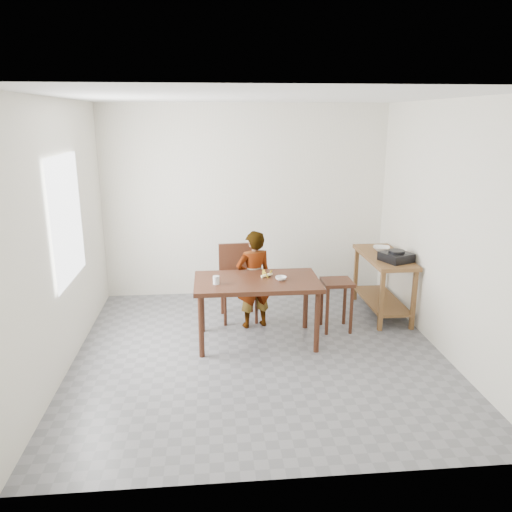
{
  "coord_description": "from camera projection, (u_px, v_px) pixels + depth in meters",
  "views": [
    {
      "loc": [
        -0.5,
        -4.99,
        2.52
      ],
      "look_at": [
        0.0,
        0.4,
        1.0
      ],
      "focal_mm": 35.0,
      "sensor_mm": 36.0,
      "label": 1
    }
  ],
  "objects": [
    {
      "name": "floor",
      "position": [
        259.0,
        354.0,
        5.51
      ],
      "size": [
        4.0,
        4.0,
        0.04
      ],
      "primitive_type": "cube",
      "color": "slate",
      "rests_on": "ground"
    },
    {
      "name": "ceiling",
      "position": [
        260.0,
        95.0,
        4.78
      ],
      "size": [
        4.0,
        4.0,
        0.04
      ],
      "primitive_type": "cube",
      "color": "white",
      "rests_on": "wall_back"
    },
    {
      "name": "wall_back",
      "position": [
        245.0,
        202.0,
        7.08
      ],
      "size": [
        4.0,
        0.04,
        2.7
      ],
      "primitive_type": "cube",
      "color": "white",
      "rests_on": "ground"
    },
    {
      "name": "wall_front",
      "position": [
        291.0,
        305.0,
        3.21
      ],
      "size": [
        4.0,
        0.04,
        2.7
      ],
      "primitive_type": "cube",
      "color": "white",
      "rests_on": "ground"
    },
    {
      "name": "wall_left",
      "position": [
        58.0,
        238.0,
        4.96
      ],
      "size": [
        0.04,
        4.0,
        2.7
      ],
      "primitive_type": "cube",
      "color": "white",
      "rests_on": "ground"
    },
    {
      "name": "wall_right",
      "position": [
        447.0,
        230.0,
        5.33
      ],
      "size": [
        0.04,
        4.0,
        2.7
      ],
      "primitive_type": "cube",
      "color": "white",
      "rests_on": "ground"
    },
    {
      "name": "window_pane",
      "position": [
        67.0,
        219.0,
        5.12
      ],
      "size": [
        0.02,
        1.1,
        1.3
      ],
      "primitive_type": "cube",
      "color": "white",
      "rests_on": "wall_left"
    },
    {
      "name": "dining_table",
      "position": [
        257.0,
        311.0,
        5.7
      ],
      "size": [
        1.4,
        0.8,
        0.75
      ],
      "primitive_type": null,
      "color": "#3E1E11",
      "rests_on": "floor"
    },
    {
      "name": "prep_counter",
      "position": [
        383.0,
        285.0,
        6.51
      ],
      "size": [
        0.5,
        1.2,
        0.8
      ],
      "primitive_type": null,
      "color": "brown",
      "rests_on": "floor"
    },
    {
      "name": "child",
      "position": [
        254.0,
        280.0,
        6.05
      ],
      "size": [
        0.5,
        0.4,
        1.21
      ],
      "primitive_type": "imported",
      "rotation": [
        0.0,
        0.0,
        3.41
      ],
      "color": "silver",
      "rests_on": "floor"
    },
    {
      "name": "dining_chair",
      "position": [
        239.0,
        284.0,
        6.32
      ],
      "size": [
        0.49,
        0.49,
        0.95
      ],
      "primitive_type": null,
      "rotation": [
        0.0,
        0.0,
        0.07
      ],
      "color": "#3E1E11",
      "rests_on": "floor"
    },
    {
      "name": "stool",
      "position": [
        336.0,
        305.0,
        6.04
      ],
      "size": [
        0.36,
        0.36,
        0.63
      ],
      "primitive_type": null,
      "rotation": [
        0.0,
        0.0,
        0.01
      ],
      "color": "#3E1E11",
      "rests_on": "floor"
    },
    {
      "name": "glass_tumbler",
      "position": [
        216.0,
        280.0,
        5.44
      ],
      "size": [
        0.09,
        0.09,
        0.09
      ],
      "primitive_type": "cylinder",
      "rotation": [
        0.0,
        0.0,
        0.27
      ],
      "color": "silver",
      "rests_on": "dining_table"
    },
    {
      "name": "small_bowl",
      "position": [
        281.0,
        278.0,
        5.58
      ],
      "size": [
        0.17,
        0.17,
        0.04
      ],
      "primitive_type": "imported",
      "rotation": [
        0.0,
        0.0,
        -0.39
      ],
      "color": "white",
      "rests_on": "dining_table"
    },
    {
      "name": "banana",
      "position": [
        267.0,
        275.0,
        5.68
      ],
      "size": [
        0.19,
        0.16,
        0.06
      ],
      "primitive_type": null,
      "rotation": [
        0.0,
        0.0,
        0.41
      ],
      "color": "gold",
      "rests_on": "dining_table"
    },
    {
      "name": "serving_bowl",
      "position": [
        381.0,
        249.0,
        6.62
      ],
      "size": [
        0.28,
        0.28,
        0.05
      ],
      "primitive_type": "imported",
      "rotation": [
        0.0,
        0.0,
        -0.35
      ],
      "color": "white",
      "rests_on": "prep_counter"
    },
    {
      "name": "gas_burner",
      "position": [
        396.0,
        257.0,
        6.12
      ],
      "size": [
        0.43,
        0.43,
        0.11
      ],
      "primitive_type": "cube",
      "rotation": [
        0.0,
        0.0,
        0.41
      ],
      "color": "black",
      "rests_on": "prep_counter"
    }
  ]
}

